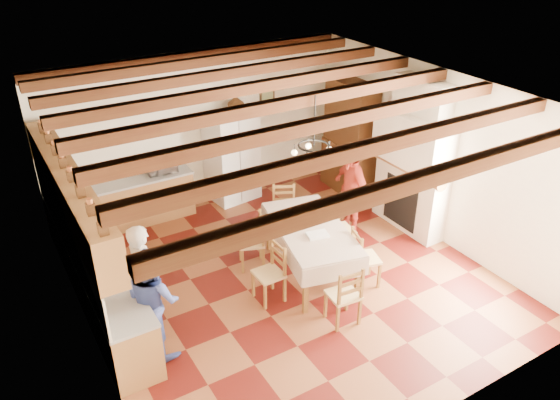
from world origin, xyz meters
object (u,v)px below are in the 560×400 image
Objects in this scene: hutch at (350,138)px; chair_right_near at (366,257)px; chair_left_near at (269,273)px; chair_right_far at (341,229)px; microwave at (161,164)px; chair_end_far at (284,212)px; refrigerator at (232,156)px; chair_end_near at (343,294)px; dining_table at (311,232)px; chair_left_far at (251,241)px; person_woman_red at (350,189)px; person_man at (145,277)px; person_woman_blue at (153,301)px.

chair_right_near is at bearing -120.52° from hutch.
chair_left_near is 1.00× the size of chair_right_near.
microwave is (-2.08, 2.84, 0.57)m from chair_right_far.
chair_right_far is 1.12m from chair_end_far.
refrigerator is 1.89× the size of chair_right_far.
chair_left_near is 1.18m from chair_end_near.
chair_left_far reaches higher than dining_table.
person_woman_red is (0.81, 1.47, 0.33)m from chair_right_near.
chair_end_far reaches higher than dining_table.
chair_left_far is 1.54m from chair_right_far.
refrigerator is 1.12× the size of person_man.
person_woman_red is at bearing 30.26° from dining_table.
microwave is at bearing 42.49° from chair_right_near.
refrigerator reaches higher than person_man.
chair_left_near is 1.56m from chair_right_near.
chair_right_near is (-1.74, -2.75, -0.68)m from hutch.
chair_end_near is (0.66, -0.97, 0.00)m from chair_left_near.
refrigerator is at bearing -52.58° from person_man.
chair_left_far is 2.53m from microwave.
chair_end_far is at bearing -78.66° from person_man.
person_man is (-2.39, 1.37, 0.33)m from chair_end_near.
person_man is at bearing -103.81° from chair_left_near.
dining_table is 1.03m from chair_left_far.
chair_right_far is at bearing 16.57° from dining_table.
person_woman_red reaches higher than dining_table.
chair_end_near is 2.48m from chair_end_far.
microwave reaches higher than chair_left_far.
chair_left_near is 1.00× the size of chair_end_far.
chair_left_near is 1.73× the size of microwave.
chair_right_near is 1.00× the size of chair_end_near.
chair_right_near is 1.00m from chair_end_near.
person_woman_red is (4.03, 0.65, -0.00)m from person_man.
person_woman_blue is at bearing -152.18° from hutch.
dining_table is 1.35× the size of person_woman_red.
chair_left_far is at bearing -80.62° from person_woman_blue.
hutch is 2.53m from chair_right_far.
hutch reaches higher than microwave.
refrigerator reaches higher than chair_end_near.
dining_table is 2.27× the size of chair_left_near.
chair_left_far is at bearing 166.98° from chair_left_near.
person_woman_blue reaches higher than chair_left_far.
hutch is 3.33m from chair_right_near.
person_man is (-4.97, -1.93, -0.35)m from hutch.
hutch is at bearing -11.03° from microwave.
hutch is 2.42× the size of chair_right_far.
chair_end_far is (-0.34, 1.88, 0.00)m from chair_right_near.
refrigerator is 2.56m from person_woman_red.
chair_right_near is 0.61× the size of person_woman_blue.
chair_left_far is 1.00× the size of chair_right_far.
person_woman_red is 3.54m from microwave.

